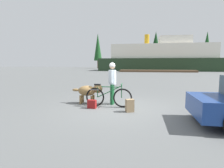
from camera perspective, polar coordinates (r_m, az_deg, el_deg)
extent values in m
plane|color=#595B5B|center=(6.98, 1.75, -7.61)|extent=(160.00, 160.00, 0.00)
torus|color=black|center=(7.02, 3.35, -4.42)|extent=(0.74, 0.06, 0.74)
torus|color=black|center=(7.23, -5.35, -4.13)|extent=(0.74, 0.06, 0.74)
cube|color=#19592D|center=(7.03, -0.67, -0.93)|extent=(0.70, 0.03, 0.03)
cube|color=#19592D|center=(7.06, -0.83, -2.42)|extent=(0.95, 0.03, 0.49)
cylinder|color=#19592D|center=(7.17, -4.60, -2.51)|extent=(0.03, 0.03, 0.42)
cylinder|color=#19592D|center=(6.98, 3.04, -2.32)|extent=(0.03, 0.03, 0.52)
cube|color=black|center=(7.13, -4.62, -0.20)|extent=(0.24, 0.10, 0.06)
cylinder|color=#19592D|center=(6.95, 3.05, -0.03)|extent=(0.03, 0.44, 0.03)
cube|color=slate|center=(7.18, -5.53, -1.77)|extent=(0.36, 0.14, 0.02)
cylinder|color=#19592D|center=(7.69, 0.23, -3.09)|extent=(0.14, 0.14, 0.84)
cylinder|color=#19592D|center=(7.48, -0.05, -3.37)|extent=(0.14, 0.14, 0.84)
cylinder|color=silver|center=(7.50, 0.10, 2.18)|extent=(0.32, 0.32, 0.59)
cylinder|color=silver|center=(7.71, 0.37, 2.56)|extent=(0.09, 0.09, 0.52)
cylinder|color=silver|center=(7.28, -0.20, 2.32)|extent=(0.09, 0.09, 0.52)
sphere|color=tan|center=(7.48, 0.10, 5.62)|extent=(0.23, 0.23, 0.23)
sphere|color=white|center=(7.48, 0.10, 5.85)|extent=(0.25, 0.25, 0.25)
ellipsoid|color=olive|center=(7.75, -7.89, -2.10)|extent=(0.76, 0.51, 0.43)
sphere|color=olive|center=(7.60, -4.46, -1.45)|extent=(0.38, 0.38, 0.38)
ellipsoid|color=olive|center=(7.91, -11.33, -1.84)|extent=(0.32, 0.12, 0.12)
cylinder|color=olive|center=(7.87, -5.85, -4.67)|extent=(0.10, 0.10, 0.36)
cylinder|color=olive|center=(7.61, -6.42, -5.07)|extent=(0.10, 0.10, 0.36)
cylinder|color=olive|center=(8.02, -9.20, -4.52)|extent=(0.10, 0.10, 0.36)
cylinder|color=olive|center=(7.76, -9.87, -4.90)|extent=(0.10, 0.10, 0.36)
cube|color=#8C7251|center=(6.44, 5.60, -6.78)|extent=(0.34, 0.29, 0.45)
cube|color=maroon|center=(6.97, -6.35, -6.31)|extent=(0.34, 0.21, 0.32)
cylinder|color=black|center=(6.63, 28.73, -6.34)|extent=(0.64, 0.22, 0.64)
cube|color=brown|center=(37.42, 14.03, 4.00)|extent=(14.84, 2.63, 0.40)
cube|color=#1E331E|center=(44.55, 15.21, 5.92)|extent=(28.64, 8.16, 2.86)
cube|color=silver|center=(44.63, 15.33, 9.81)|extent=(22.91, 6.86, 3.20)
cube|color=silver|center=(45.21, 19.14, 12.82)|extent=(6.87, 4.90, 1.80)
cylinder|color=#BF8C19|center=(44.71, 10.93, 13.52)|extent=(1.10, 1.10, 2.40)
ellipsoid|color=navy|center=(50.89, 23.11, 4.57)|extent=(7.57, 2.12, 0.90)
cylinder|color=#B2B2B7|center=(50.92, 23.29, 8.49)|extent=(0.14, 0.14, 6.08)
cylinder|color=#B2B2B7|center=(50.63, 21.94, 6.48)|extent=(3.41, 0.10, 0.10)
cylinder|color=#4C331E|center=(65.86, -4.43, 6.19)|extent=(0.48, 0.48, 2.74)
cone|color=#19471E|center=(66.12, -4.48, 11.56)|extent=(2.88, 2.88, 9.64)
cylinder|color=#4C331E|center=(62.38, 13.47, 6.31)|extent=(0.42, 0.42, 3.38)
cone|color=#143819|center=(62.68, 13.62, 11.87)|extent=(3.74, 3.74, 8.76)
cylinder|color=#4C331E|center=(65.20, 27.46, 5.60)|extent=(0.42, 0.42, 3.02)
cone|color=#19471E|center=(65.45, 27.73, 10.71)|extent=(2.96, 2.96, 8.67)
cylinder|color=#4C331E|center=(66.19, 17.44, 5.84)|extent=(0.42, 0.42, 2.58)
cone|color=#1E4C28|center=(66.37, 17.59, 10.36)|extent=(2.96, 2.96, 7.88)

